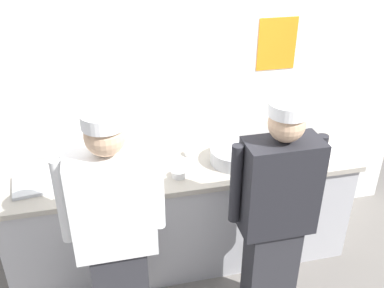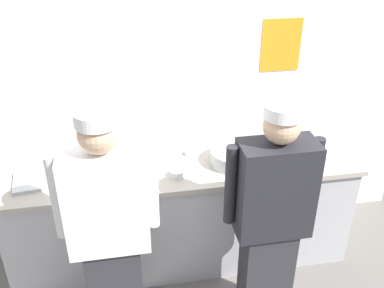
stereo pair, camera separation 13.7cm
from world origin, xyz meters
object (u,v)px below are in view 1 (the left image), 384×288
(chef_near_left, at_px, (116,234))
(plate_stack_rear, at_px, (119,167))
(sheet_tray, at_px, (46,182))
(ramekin_yellow_sauce, at_px, (149,181))
(ramekin_red_sauce, at_px, (190,153))
(mixing_bowl_steel, at_px, (235,155))
(plate_stack_front, at_px, (316,152))
(squeeze_bottle_primary, at_px, (275,141))
(ramekin_orange_sauce, at_px, (262,143))
(chefs_knife, at_px, (281,161))
(chef_center, at_px, (276,215))
(ramekin_green_sauce, at_px, (179,173))

(chef_near_left, height_order, plate_stack_rear, chef_near_left)
(sheet_tray, height_order, ramekin_yellow_sauce, ramekin_yellow_sauce)
(plate_stack_rear, bearing_deg, ramekin_red_sauce, 10.45)
(chef_near_left, distance_m, sheet_tray, 0.78)
(ramekin_yellow_sauce, bearing_deg, mixing_bowl_steel, 12.23)
(chef_near_left, bearing_deg, plate_stack_front, 19.51)
(mixing_bowl_steel, bearing_deg, squeeze_bottle_primary, 15.24)
(plate_stack_front, bearing_deg, ramekin_orange_sauce, 141.92)
(squeeze_bottle_primary, distance_m, chefs_knife, 0.20)
(chef_near_left, bearing_deg, mixing_bowl_steel, 33.81)
(squeeze_bottle_primary, bearing_deg, chef_center, -111.54)
(ramekin_yellow_sauce, bearing_deg, sheet_tray, 167.06)
(mixing_bowl_steel, bearing_deg, ramekin_green_sauce, -167.01)
(ramekin_yellow_sauce, bearing_deg, chef_center, -35.30)
(chefs_knife, bearing_deg, mixing_bowl_steel, 166.43)
(plate_stack_rear, relative_size, ramekin_green_sauce, 1.84)
(squeeze_bottle_primary, xyz_separation_m, ramekin_red_sauce, (-0.67, 0.08, -0.07))
(sheet_tray, xyz_separation_m, ramekin_green_sauce, (0.92, -0.12, 0.01))
(mixing_bowl_steel, relative_size, ramekin_red_sauce, 4.34)
(sheet_tray, height_order, ramekin_red_sauce, ramekin_red_sauce)
(ramekin_red_sauce, height_order, ramekin_orange_sauce, ramekin_orange_sauce)
(ramekin_red_sauce, relative_size, ramekin_orange_sauce, 0.88)
(plate_stack_front, distance_m, squeeze_bottle_primary, 0.32)
(squeeze_bottle_primary, height_order, chefs_knife, squeeze_bottle_primary)
(sheet_tray, xyz_separation_m, squeeze_bottle_primary, (1.73, 0.08, 0.07))
(ramekin_orange_sauce, bearing_deg, ramekin_yellow_sauce, -160.61)
(mixing_bowl_steel, height_order, chefs_knife, mixing_bowl_steel)
(chefs_knife, bearing_deg, plate_stack_rear, 172.63)
(chef_near_left, height_order, chefs_knife, chef_near_left)
(chef_near_left, relative_size, chefs_knife, 6.13)
(chef_near_left, bearing_deg, plate_stack_rear, 83.58)
(chef_center, bearing_deg, ramekin_green_sauce, 132.57)
(plate_stack_rear, distance_m, mixing_bowl_steel, 0.87)
(plate_stack_front, xyz_separation_m, chefs_knife, (-0.29, -0.01, -0.04))
(chef_near_left, relative_size, ramekin_red_sauce, 19.32)
(sheet_tray, bearing_deg, ramekin_green_sauce, -7.50)
(mixing_bowl_steel, relative_size, ramekin_yellow_sauce, 4.19)
(plate_stack_front, bearing_deg, chef_near_left, -160.49)
(chef_center, height_order, mixing_bowl_steel, chef_center)
(squeeze_bottle_primary, distance_m, ramekin_yellow_sauce, 1.06)
(chef_near_left, xyz_separation_m, ramekin_green_sauce, (0.49, 0.53, 0.02))
(chef_near_left, height_order, squeeze_bottle_primary, chef_near_left)
(sheet_tray, relative_size, ramekin_orange_sauce, 4.41)
(ramekin_yellow_sauce, xyz_separation_m, chefs_knife, (1.01, 0.06, -0.02))
(plate_stack_front, distance_m, mixing_bowl_steel, 0.63)
(chef_near_left, bearing_deg, chef_center, -1.67)
(chef_center, height_order, ramekin_red_sauce, chef_center)
(mixing_bowl_steel, height_order, ramekin_green_sauce, mixing_bowl_steel)
(chef_center, distance_m, plate_stack_front, 0.82)
(sheet_tray, bearing_deg, plate_stack_rear, 6.35)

